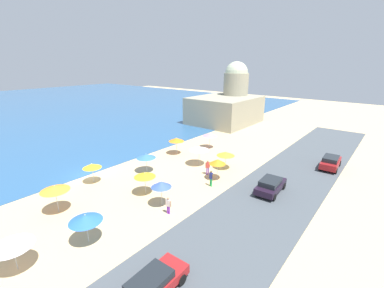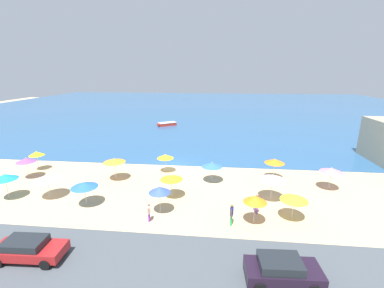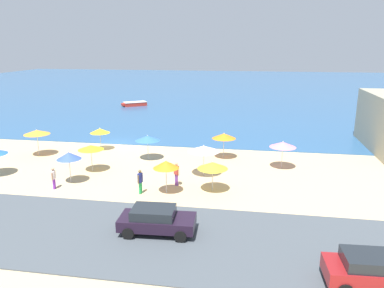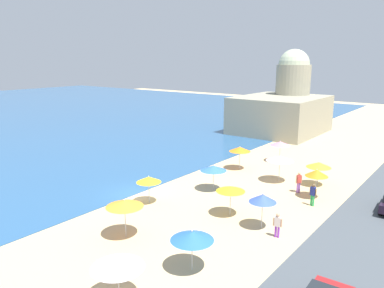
{
  "view_description": "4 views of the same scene",
  "coord_description": "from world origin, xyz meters",
  "px_view_note": "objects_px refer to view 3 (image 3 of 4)",
  "views": [
    {
      "loc": [
        -13.15,
        -25.77,
        12.2
      ],
      "look_at": [
        11.33,
        -5.8,
        2.04
      ],
      "focal_mm": 24.0,
      "sensor_mm": 36.0,
      "label": 1
    },
    {
      "loc": [
        5.27,
        -29.62,
        11.29
      ],
      "look_at": [
        1.93,
        2.81,
        2.06
      ],
      "focal_mm": 24.0,
      "sensor_mm": 36.0,
      "label": 2
    },
    {
      "loc": [
        13.95,
        -35.42,
        10.01
      ],
      "look_at": [
        8.84,
        -4.84,
        1.7
      ],
      "focal_mm": 35.0,
      "sensor_mm": 36.0,
      "label": 3
    },
    {
      "loc": [
        -19.99,
        -21.31,
        10.85
      ],
      "look_at": [
        10.94,
        2.67,
        1.89
      ],
      "focal_mm": 35.0,
      "sensor_mm": 36.0,
      "label": 4
    }
  ],
  "objects_px": {
    "beach_umbrella_14": "(166,165)",
    "bather_1": "(140,180)",
    "beach_umbrella_2": "(100,131)",
    "beach_umbrella_11": "(91,148)",
    "beach_umbrella_6": "(148,138)",
    "beach_umbrella_9": "(204,149)",
    "beach_umbrella_1": "(283,145)",
    "parked_car_2": "(374,270)",
    "beach_umbrella_15": "(224,136)",
    "beach_umbrella_5": "(37,132)",
    "skiff_nearshore": "(135,104)",
    "beach_umbrella_8": "(69,156)",
    "bather_2": "(54,177)",
    "parked_car_0": "(156,220)",
    "beach_umbrella_4": "(213,165)",
    "bather_0": "(176,173)"
  },
  "relations": [
    {
      "from": "beach_umbrella_14",
      "to": "bather_1",
      "type": "distance_m",
      "value": 2.1
    },
    {
      "from": "beach_umbrella_2",
      "to": "beach_umbrella_11",
      "type": "distance_m",
      "value": 6.42
    },
    {
      "from": "beach_umbrella_6",
      "to": "beach_umbrella_9",
      "type": "bearing_deg",
      "value": -31.87
    },
    {
      "from": "beach_umbrella_1",
      "to": "parked_car_2",
      "type": "height_order",
      "value": "beach_umbrella_1"
    },
    {
      "from": "beach_umbrella_6",
      "to": "beach_umbrella_15",
      "type": "bearing_deg",
      "value": 11.96
    },
    {
      "from": "beach_umbrella_5",
      "to": "beach_umbrella_6",
      "type": "xyz_separation_m",
      "value": [
        10.34,
        0.53,
        -0.27
      ]
    },
    {
      "from": "beach_umbrella_6",
      "to": "skiff_nearshore",
      "type": "height_order",
      "value": "beach_umbrella_6"
    },
    {
      "from": "beach_umbrella_6",
      "to": "parked_car_2",
      "type": "distance_m",
      "value": 21.77
    },
    {
      "from": "beach_umbrella_9",
      "to": "beach_umbrella_15",
      "type": "distance_m",
      "value": 4.96
    },
    {
      "from": "beach_umbrella_8",
      "to": "bather_2",
      "type": "relative_size",
      "value": 1.53
    },
    {
      "from": "beach_umbrella_8",
      "to": "skiff_nearshore",
      "type": "distance_m",
      "value": 35.63
    },
    {
      "from": "parked_car_0",
      "to": "beach_umbrella_2",
      "type": "bearing_deg",
      "value": 122.1
    },
    {
      "from": "beach_umbrella_5",
      "to": "bather_1",
      "type": "bearing_deg",
      "value": -31.37
    },
    {
      "from": "parked_car_2",
      "to": "skiff_nearshore",
      "type": "distance_m",
      "value": 51.1
    },
    {
      "from": "beach_umbrella_5",
      "to": "beach_umbrella_9",
      "type": "height_order",
      "value": "beach_umbrella_5"
    },
    {
      "from": "beach_umbrella_6",
      "to": "parked_car_0",
      "type": "bearing_deg",
      "value": -72.17
    },
    {
      "from": "beach_umbrella_4",
      "to": "beach_umbrella_14",
      "type": "height_order",
      "value": "beach_umbrella_14"
    },
    {
      "from": "beach_umbrella_11",
      "to": "bather_2",
      "type": "xyz_separation_m",
      "value": [
        -1.06,
        -4.09,
        -1.1
      ]
    },
    {
      "from": "skiff_nearshore",
      "to": "beach_umbrella_11",
      "type": "bearing_deg",
      "value": -77.99
    },
    {
      "from": "beach_umbrella_9",
      "to": "bather_0",
      "type": "bearing_deg",
      "value": -123.58
    },
    {
      "from": "beach_umbrella_15",
      "to": "skiff_nearshore",
      "type": "relative_size",
      "value": 0.57
    },
    {
      "from": "beach_umbrella_15",
      "to": "beach_umbrella_6",
      "type": "bearing_deg",
      "value": -168.04
    },
    {
      "from": "beach_umbrella_14",
      "to": "parked_car_0",
      "type": "xyz_separation_m",
      "value": [
        0.78,
        -5.67,
        -1.26
      ]
    },
    {
      "from": "bather_0",
      "to": "beach_umbrella_5",
      "type": "bearing_deg",
      "value": 159.21
    },
    {
      "from": "beach_umbrella_4",
      "to": "beach_umbrella_15",
      "type": "xyz_separation_m",
      "value": [
        0.11,
        7.96,
        0.18
      ]
    },
    {
      "from": "beach_umbrella_9",
      "to": "beach_umbrella_15",
      "type": "xyz_separation_m",
      "value": [
        1.16,
        4.82,
        -0.11
      ]
    },
    {
      "from": "parked_car_0",
      "to": "parked_car_2",
      "type": "relative_size",
      "value": 1.0
    },
    {
      "from": "parked_car_0",
      "to": "skiff_nearshore",
      "type": "height_order",
      "value": "parked_car_0"
    },
    {
      "from": "beach_umbrella_8",
      "to": "beach_umbrella_15",
      "type": "bearing_deg",
      "value": 36.93
    },
    {
      "from": "beach_umbrella_2",
      "to": "beach_umbrella_11",
      "type": "height_order",
      "value": "beach_umbrella_11"
    },
    {
      "from": "beach_umbrella_15",
      "to": "beach_umbrella_2",
      "type": "bearing_deg",
      "value": 176.12
    },
    {
      "from": "beach_umbrella_1",
      "to": "beach_umbrella_4",
      "type": "xyz_separation_m",
      "value": [
        -5.12,
        -5.95,
        -0.14
      ]
    },
    {
      "from": "beach_umbrella_8",
      "to": "beach_umbrella_2",
      "type": "bearing_deg",
      "value": 98.63
    },
    {
      "from": "beach_umbrella_9",
      "to": "bather_2",
      "type": "bearing_deg",
      "value": -155.6
    },
    {
      "from": "beach_umbrella_2",
      "to": "beach_umbrella_4",
      "type": "height_order",
      "value": "beach_umbrella_2"
    },
    {
      "from": "beach_umbrella_2",
      "to": "skiff_nearshore",
      "type": "distance_m",
      "value": 26.67
    },
    {
      "from": "beach_umbrella_11",
      "to": "parked_car_2",
      "type": "bearing_deg",
      "value": -34.39
    },
    {
      "from": "skiff_nearshore",
      "to": "beach_umbrella_8",
      "type": "bearing_deg",
      "value": -79.67
    },
    {
      "from": "beach_umbrella_4",
      "to": "bather_1",
      "type": "height_order",
      "value": "beach_umbrella_4"
    },
    {
      "from": "beach_umbrella_9",
      "to": "bather_0",
      "type": "relative_size",
      "value": 1.41
    },
    {
      "from": "beach_umbrella_6",
      "to": "beach_umbrella_8",
      "type": "distance_m",
      "value": 7.79
    },
    {
      "from": "beach_umbrella_1",
      "to": "beach_umbrella_8",
      "type": "height_order",
      "value": "beach_umbrella_8"
    },
    {
      "from": "bather_1",
      "to": "parked_car_2",
      "type": "distance_m",
      "value": 15.24
    },
    {
      "from": "bather_0",
      "to": "beach_umbrella_8",
      "type": "bearing_deg",
      "value": -174.69
    },
    {
      "from": "beach_umbrella_2",
      "to": "beach_umbrella_9",
      "type": "bearing_deg",
      "value": -27.35
    },
    {
      "from": "parked_car_0",
      "to": "parked_car_2",
      "type": "distance_m",
      "value": 10.68
    },
    {
      "from": "beach_umbrella_6",
      "to": "bather_2",
      "type": "xyz_separation_m",
      "value": [
        -4.64,
        -8.01,
        -1.05
      ]
    },
    {
      "from": "beach_umbrella_5",
      "to": "bather_0",
      "type": "height_order",
      "value": "beach_umbrella_5"
    },
    {
      "from": "bather_2",
      "to": "beach_umbrella_1",
      "type": "bearing_deg",
      "value": 24.43
    },
    {
      "from": "beach_umbrella_14",
      "to": "bather_2",
      "type": "distance_m",
      "value": 8.19
    }
  ]
}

